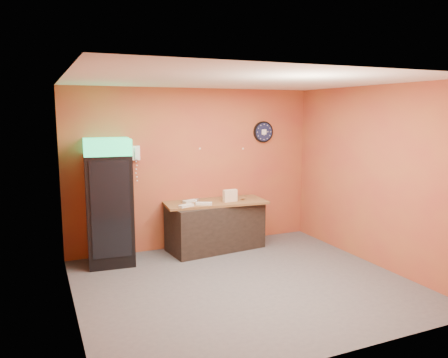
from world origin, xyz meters
TOP-DOWN VIEW (x-y plane):
  - floor at (0.00, 0.00)m, footprint 4.50×4.50m
  - back_wall at (0.00, 2.00)m, footprint 4.50×0.02m
  - left_wall at (-2.25, 0.00)m, footprint 0.02×4.00m
  - right_wall at (2.25, 0.00)m, footprint 0.02×4.00m
  - ceiling at (0.00, 0.00)m, footprint 4.50×4.00m
  - beverage_cooler at (-1.56, 1.61)m, footprint 0.76×0.77m
  - prep_counter at (0.24, 1.64)m, footprint 1.70×0.89m
  - wall_clock at (1.36, 1.97)m, footprint 0.39×0.06m
  - wall_phone at (-1.05, 1.95)m, footprint 0.13×0.11m
  - butcher_paper at (0.24, 1.64)m, footprint 1.81×0.87m
  - sub_roll_stack at (0.46, 1.50)m, footprint 0.25×0.10m
  - wrapped_sandwich_left at (-0.36, 1.41)m, footprint 0.28×0.18m
  - wrapped_sandwich_mid at (-0.04, 1.44)m, footprint 0.29×0.21m
  - wrapped_sandwich_right at (-0.18, 1.74)m, footprint 0.28×0.18m
  - kitchen_tool at (-0.04, 1.72)m, footprint 0.06×0.06m

SIDE VIEW (x-z plane):
  - floor at x=0.00m, z-range 0.00..0.00m
  - prep_counter at x=0.24m, z-range 0.00..0.82m
  - butcher_paper at x=0.24m, z-range 0.82..0.86m
  - wrapped_sandwich_left at x=-0.36m, z-range 0.86..0.89m
  - wrapped_sandwich_right at x=-0.18m, z-range 0.86..0.89m
  - wrapped_sandwich_mid at x=-0.04m, z-range 0.86..0.89m
  - kitchen_tool at x=-0.04m, z-range 0.86..0.92m
  - sub_roll_stack at x=0.46m, z-range 0.86..1.07m
  - beverage_cooler at x=-1.56m, z-range -0.02..1.96m
  - back_wall at x=0.00m, z-range 0.00..2.80m
  - left_wall at x=-2.25m, z-range 0.00..2.80m
  - right_wall at x=2.25m, z-range 0.00..2.80m
  - wall_phone at x=-1.05m, z-range 1.60..1.84m
  - wall_clock at x=1.36m, z-range 1.82..2.22m
  - ceiling at x=0.00m, z-range 2.79..2.81m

